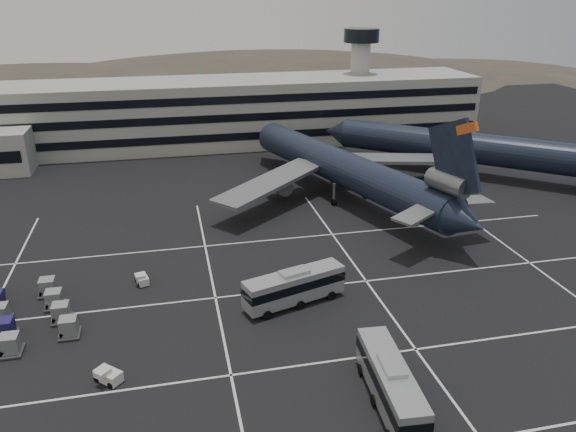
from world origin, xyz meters
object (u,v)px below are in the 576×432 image
(tug_a, at_px, (142,279))
(uld_cluster, at_px, (26,310))
(trijet_main, at_px, (345,169))
(bus_near, at_px, (391,382))
(bus_far, at_px, (294,286))

(tug_a, bearing_deg, uld_cluster, -171.97)
(trijet_main, bearing_deg, tug_a, -163.62)
(bus_near, height_order, tug_a, bus_near)
(trijet_main, xyz_separation_m, bus_far, (-15.66, -30.53, -2.99))
(tug_a, distance_m, uld_cluster, 12.85)
(bus_far, bearing_deg, tug_a, 46.02)
(bus_far, relative_size, uld_cluster, 0.79)
(bus_near, xyz_separation_m, tug_a, (-20.64, 25.77, -1.65))
(bus_near, distance_m, bus_far, 17.97)
(trijet_main, height_order, uld_cluster, trijet_main)
(bus_near, bearing_deg, tug_a, 132.77)
(bus_near, distance_m, tug_a, 33.06)
(bus_far, xyz_separation_m, tug_a, (-16.52, 8.28, -1.64))
(trijet_main, distance_m, bus_near, 49.48)
(bus_far, distance_m, uld_cluster, 28.56)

